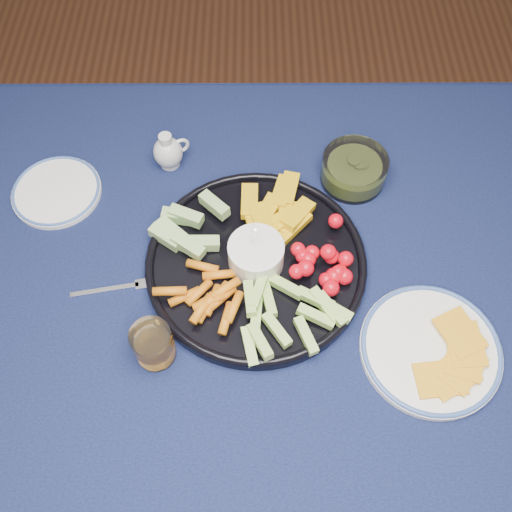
{
  "coord_description": "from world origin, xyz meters",
  "views": [
    {
      "loc": [
        -0.11,
        -0.44,
        1.64
      ],
      "look_at": [
        -0.11,
        0.06,
        0.78
      ],
      "focal_mm": 40.0,
      "sensor_mm": 36.0,
      "label": 1
    }
  ],
  "objects_px": {
    "creamer_pitcher": "(168,152)",
    "side_plate_extra": "(56,191)",
    "dining_table": "(313,318)",
    "pickle_bowl": "(354,170)",
    "juice_tumbler": "(154,346)",
    "cheese_plate": "(431,348)",
    "crudite_platter": "(254,260)"
  },
  "relations": [
    {
      "from": "dining_table",
      "to": "crudite_platter",
      "type": "distance_m",
      "value": 0.17
    },
    {
      "from": "creamer_pitcher",
      "to": "pickle_bowl",
      "type": "xyz_separation_m",
      "value": [
        0.36,
        -0.04,
        -0.01
      ]
    },
    {
      "from": "cheese_plate",
      "to": "side_plate_extra",
      "type": "bearing_deg",
      "value": 154.06
    },
    {
      "from": "crudite_platter",
      "to": "pickle_bowl",
      "type": "height_order",
      "value": "crudite_platter"
    },
    {
      "from": "creamer_pitcher",
      "to": "pickle_bowl",
      "type": "distance_m",
      "value": 0.37
    },
    {
      "from": "crudite_platter",
      "to": "creamer_pitcher",
      "type": "height_order",
      "value": "crudite_platter"
    },
    {
      "from": "cheese_plate",
      "to": "side_plate_extra",
      "type": "relative_size",
      "value": 1.36
    },
    {
      "from": "pickle_bowl",
      "to": "cheese_plate",
      "type": "height_order",
      "value": "pickle_bowl"
    },
    {
      "from": "dining_table",
      "to": "crudite_platter",
      "type": "xyz_separation_m",
      "value": [
        -0.11,
        0.06,
        0.11
      ]
    },
    {
      "from": "juice_tumbler",
      "to": "pickle_bowl",
      "type": "bearing_deg",
      "value": 45.58
    },
    {
      "from": "creamer_pitcher",
      "to": "pickle_bowl",
      "type": "relative_size",
      "value": 0.64
    },
    {
      "from": "dining_table",
      "to": "juice_tumbler",
      "type": "height_order",
      "value": "juice_tumbler"
    },
    {
      "from": "cheese_plate",
      "to": "side_plate_extra",
      "type": "xyz_separation_m",
      "value": [
        -0.68,
        0.33,
        -0.0
      ]
    },
    {
      "from": "juice_tumbler",
      "to": "side_plate_extra",
      "type": "relative_size",
      "value": 0.46
    },
    {
      "from": "dining_table",
      "to": "creamer_pitcher",
      "type": "bearing_deg",
      "value": 132.58
    },
    {
      "from": "juice_tumbler",
      "to": "side_plate_extra",
      "type": "distance_m",
      "value": 0.4
    },
    {
      "from": "crudite_platter",
      "to": "cheese_plate",
      "type": "distance_m",
      "value": 0.33
    },
    {
      "from": "creamer_pitcher",
      "to": "side_plate_extra",
      "type": "relative_size",
      "value": 0.47
    },
    {
      "from": "dining_table",
      "to": "cheese_plate",
      "type": "bearing_deg",
      "value": -28.95
    },
    {
      "from": "dining_table",
      "to": "juice_tumbler",
      "type": "xyz_separation_m",
      "value": [
        -0.27,
        -0.1,
        0.12
      ]
    },
    {
      "from": "creamer_pitcher",
      "to": "juice_tumbler",
      "type": "relative_size",
      "value": 1.03
    },
    {
      "from": "pickle_bowl",
      "to": "crudite_platter",
      "type": "bearing_deg",
      "value": -134.28
    },
    {
      "from": "crudite_platter",
      "to": "cheese_plate",
      "type": "bearing_deg",
      "value": -29.32
    },
    {
      "from": "crudite_platter",
      "to": "pickle_bowl",
      "type": "xyz_separation_m",
      "value": [
        0.19,
        0.2,
        0.0
      ]
    },
    {
      "from": "crudite_platter",
      "to": "side_plate_extra",
      "type": "bearing_deg",
      "value": 156.76
    },
    {
      "from": "creamer_pitcher",
      "to": "side_plate_extra",
      "type": "distance_m",
      "value": 0.23
    },
    {
      "from": "pickle_bowl",
      "to": "juice_tumbler",
      "type": "distance_m",
      "value": 0.51
    },
    {
      "from": "dining_table",
      "to": "side_plate_extra",
      "type": "height_order",
      "value": "side_plate_extra"
    },
    {
      "from": "crudite_platter",
      "to": "juice_tumbler",
      "type": "xyz_separation_m",
      "value": [
        -0.16,
        -0.17,
        0.01
      ]
    },
    {
      "from": "dining_table",
      "to": "pickle_bowl",
      "type": "distance_m",
      "value": 0.3
    },
    {
      "from": "crudite_platter",
      "to": "cheese_plate",
      "type": "height_order",
      "value": "crudite_platter"
    },
    {
      "from": "dining_table",
      "to": "pickle_bowl",
      "type": "bearing_deg",
      "value": 72.26
    }
  ]
}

